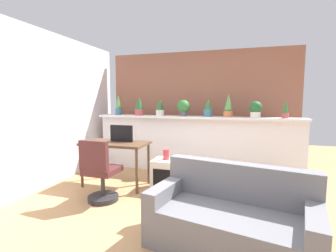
# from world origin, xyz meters

# --- Properties ---
(ground_plane) EXTENTS (12.00, 12.00, 0.00)m
(ground_plane) POSITION_xyz_m (0.00, 0.00, 0.00)
(ground_plane) COLOR tan
(divider_wall) EXTENTS (4.04, 0.16, 1.10)m
(divider_wall) POSITION_xyz_m (0.00, 2.00, 0.55)
(divider_wall) COLOR white
(divider_wall) RESTS_ON ground
(plant_shelf) EXTENTS (4.04, 0.35, 0.04)m
(plant_shelf) POSITION_xyz_m (0.00, 1.96, 1.12)
(plant_shelf) COLOR white
(plant_shelf) RESTS_ON divider_wall
(brick_wall_behind) EXTENTS (4.04, 0.10, 2.50)m
(brick_wall_behind) POSITION_xyz_m (0.00, 2.60, 1.25)
(brick_wall_behind) COLOR #935B47
(brick_wall_behind) RESTS_ON ground
(side_wall_left) EXTENTS (0.12, 4.40, 2.60)m
(side_wall_left) POSITION_xyz_m (-2.27, 0.40, 1.30)
(side_wall_left) COLOR white
(side_wall_left) RESTS_ON ground
(potted_plant_0) EXTENTS (0.14, 0.14, 0.43)m
(potted_plant_0) POSITION_xyz_m (-1.63, 1.93, 1.32)
(potted_plant_0) COLOR #386B84
(potted_plant_0) RESTS_ON plant_shelf
(potted_plant_1) EXTENTS (0.18, 0.18, 0.38)m
(potted_plant_1) POSITION_xyz_m (-1.14, 1.92, 1.33)
(potted_plant_1) COLOR #B7474C
(potted_plant_1) RESTS_ON plant_shelf
(potted_plant_2) EXTENTS (0.18, 0.18, 0.32)m
(potted_plant_2) POSITION_xyz_m (-0.70, 1.96, 1.31)
(potted_plant_2) COLOR silver
(potted_plant_2) RESTS_ON plant_shelf
(potted_plant_3) EXTENTS (0.25, 0.25, 0.32)m
(potted_plant_3) POSITION_xyz_m (-0.21, 1.93, 1.32)
(potted_plant_3) COLOR #4C4C51
(potted_plant_3) RESTS_ON plant_shelf
(potted_plant_4) EXTENTS (0.17, 0.17, 0.34)m
(potted_plant_4) POSITION_xyz_m (0.27, 1.96, 1.29)
(potted_plant_4) COLOR #386B84
(potted_plant_4) RESTS_ON plant_shelf
(potted_plant_5) EXTENTS (0.17, 0.17, 0.44)m
(potted_plant_5) POSITION_xyz_m (0.65, 1.95, 1.32)
(potted_plant_5) COLOR #C66B42
(potted_plant_5) RESTS_ON plant_shelf
(potted_plant_6) EXTENTS (0.22, 0.22, 0.30)m
(potted_plant_6) POSITION_xyz_m (1.13, 1.93, 1.30)
(potted_plant_6) COLOR silver
(potted_plant_6) RESTS_ON plant_shelf
(potted_plant_7) EXTENTS (0.12, 0.12, 0.32)m
(potted_plant_7) POSITION_xyz_m (1.63, 1.95, 1.28)
(potted_plant_7) COLOR #B7474C
(potted_plant_7) RESTS_ON plant_shelf
(desk) EXTENTS (1.10, 0.60, 0.75)m
(desk) POSITION_xyz_m (-1.13, 0.88, 0.67)
(desk) COLOR brown
(desk) RESTS_ON ground
(tv_monitor) EXTENTS (0.41, 0.04, 0.28)m
(tv_monitor) POSITION_xyz_m (-1.06, 0.96, 0.89)
(tv_monitor) COLOR black
(tv_monitor) RESTS_ON desk
(office_chair) EXTENTS (0.45, 0.46, 0.91)m
(office_chair) POSITION_xyz_m (-1.00, 0.19, 0.39)
(office_chair) COLOR #262628
(office_chair) RESTS_ON ground
(side_cube_shelf) EXTENTS (0.40, 0.41, 0.50)m
(side_cube_shelf) POSITION_xyz_m (-0.26, 0.93, 0.25)
(side_cube_shelf) COLOR silver
(side_cube_shelf) RESTS_ON ground
(vase_on_shelf) EXTENTS (0.10, 0.10, 0.17)m
(vase_on_shelf) POSITION_xyz_m (-0.25, 0.94, 0.58)
(vase_on_shelf) COLOR #CC3D47
(vase_on_shelf) RESTS_ON side_cube_shelf
(couch) EXTENTS (1.68, 1.07, 0.80)m
(couch) POSITION_xyz_m (0.84, -0.39, 0.28)
(couch) COLOR slate
(couch) RESTS_ON ground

